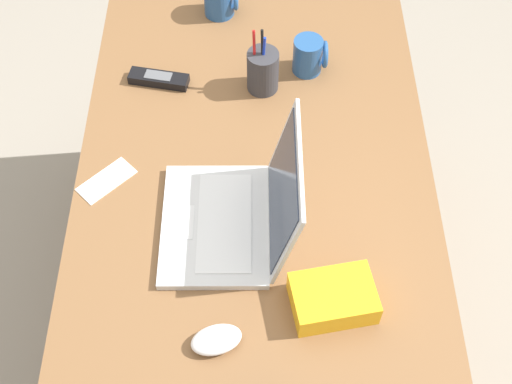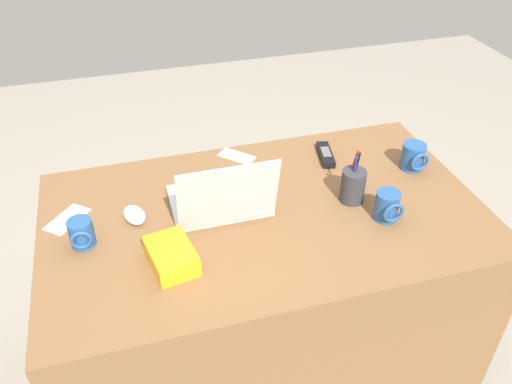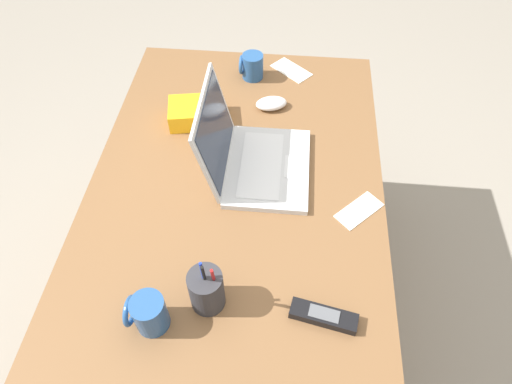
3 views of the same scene
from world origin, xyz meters
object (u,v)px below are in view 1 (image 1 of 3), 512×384
Objects in this scene: computer_mouse at (217,340)px; pen_holder at (264,71)px; coffee_mug_tall at (310,56)px; cordless_phone at (160,79)px; laptop at (239,214)px; snack_bag at (334,298)px.

pen_holder is at bearing 155.93° from computer_mouse.
coffee_mug_tall reaches higher than cordless_phone.
cordless_phone is 0.27m from pen_holder.
laptop is 1.88× the size of snack_bag.
laptop is 1.97× the size of cordless_phone.
pen_holder is at bearing -167.48° from snack_bag.
laptop is at bearing -19.98° from coffee_mug_tall.
snack_bag reaches higher than computer_mouse.
coffee_mug_tall is 0.68m from snack_bag.
laptop reaches higher than coffee_mug_tall.
laptop is at bearing 25.27° from cordless_phone.
cordless_phone is (-0.72, -0.17, -0.00)m from computer_mouse.
pen_holder reaches higher than cordless_phone.
snack_bag is at bearing 32.49° from cordless_phone.
snack_bag is (-0.08, 0.23, 0.01)m from computer_mouse.
coffee_mug_tall is (-0.76, 0.22, 0.03)m from computer_mouse.
laptop reaches higher than pen_holder.
laptop reaches higher than cordless_phone.
computer_mouse is 0.61× the size of snack_bag.
laptop is at bearing -134.48° from snack_bag.
laptop is at bearing 155.70° from computer_mouse.
computer_mouse reaches higher than cordless_phone.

